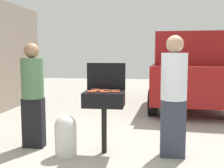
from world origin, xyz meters
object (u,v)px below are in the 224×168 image
at_px(hot_dog_4, 105,92).
at_px(propane_tank, 66,135).
at_px(bbq_grill, 104,101).
at_px(hot_dog_9, 105,90).
at_px(hot_dog_7, 113,91).
at_px(person_right, 174,92).
at_px(parked_minivan, 189,70).
at_px(hot_dog_10, 91,91).
at_px(hot_dog_11, 99,91).
at_px(hot_dog_12, 105,92).
at_px(hot_dog_5, 92,92).
at_px(hot_dog_8, 116,92).
at_px(hot_dog_3, 95,90).
at_px(hot_dog_1, 99,91).
at_px(hot_dog_2, 116,90).
at_px(hot_dog_6, 96,89).
at_px(hot_dog_0, 92,92).
at_px(person_left, 33,92).
at_px(hot_dog_13, 96,90).

relative_size(hot_dog_4, propane_tank, 0.21).
height_order(bbq_grill, hot_dog_9, hot_dog_9).
bearing_deg(propane_tank, hot_dog_7, 16.36).
xyz_separation_m(person_right, parked_minivan, (0.80, 4.10, 0.07)).
xyz_separation_m(hot_dog_10, hot_dog_11, (0.10, 0.09, 0.00)).
distance_m(hot_dog_10, hot_dog_12, 0.21).
height_order(hot_dog_5, hot_dog_8, same).
xyz_separation_m(hot_dog_3, propane_tank, (-0.40, -0.25, -0.63)).
height_order(hot_dog_1, hot_dog_2, same).
distance_m(hot_dog_11, person_right, 1.10).
bearing_deg(hot_dog_6, hot_dog_4, -56.18).
distance_m(hot_dog_0, person_left, 1.02).
distance_m(propane_tank, person_right, 1.69).
height_order(hot_dog_7, parked_minivan, parked_minivan).
relative_size(hot_dog_1, person_right, 0.07).
height_order(hot_dog_8, person_right, person_right).
bearing_deg(hot_dog_3, hot_dog_2, 0.87).
bearing_deg(hot_dog_10, hot_dog_3, 73.63).
relative_size(hot_dog_5, hot_dog_13, 1.00).
bearing_deg(hot_dog_8, hot_dog_3, 155.27).
height_order(hot_dog_1, hot_dog_11, same).
xyz_separation_m(hot_dog_3, person_left, (-1.02, 0.07, -0.05)).
xyz_separation_m(hot_dog_5, hot_dog_8, (0.35, 0.04, 0.00)).
xyz_separation_m(hot_dog_11, person_left, (-1.08, 0.10, -0.05)).
xyz_separation_m(hot_dog_11, hot_dog_13, (-0.06, 0.08, 0.00)).
bearing_deg(hot_dog_8, hot_dog_10, 174.91).
bearing_deg(person_right, hot_dog_1, -14.27).
xyz_separation_m(hot_dog_4, hot_dog_9, (-0.03, 0.23, 0.00)).
bearing_deg(propane_tank, hot_dog_1, 19.06).
relative_size(hot_dog_11, person_right, 0.07).
relative_size(hot_dog_7, hot_dog_10, 1.00).
bearing_deg(hot_dog_10, hot_dog_13, 77.36).
distance_m(hot_dog_7, person_right, 0.88).
relative_size(hot_dog_8, hot_dog_10, 1.00).
xyz_separation_m(hot_dog_6, hot_dog_11, (0.07, -0.11, 0.00)).
relative_size(hot_dog_9, person_left, 0.08).
bearing_deg(hot_dog_5, hot_dog_0, 102.60).
relative_size(hot_dog_2, parked_minivan, 0.03).
bearing_deg(hot_dog_8, person_right, 4.70).
relative_size(hot_dog_2, hot_dog_13, 1.00).
bearing_deg(hot_dog_11, hot_dog_2, 8.73).
height_order(hot_dog_2, hot_dog_12, same).
xyz_separation_m(hot_dog_9, hot_dog_10, (-0.19, -0.16, 0.00)).
relative_size(hot_dog_1, hot_dog_11, 1.00).
bearing_deg(hot_dog_9, hot_dog_7, -34.91).
xyz_separation_m(bbq_grill, propane_tank, (-0.54, -0.19, -0.47)).
xyz_separation_m(hot_dog_1, person_right, (1.08, -0.00, 0.00)).
relative_size(hot_dog_0, hot_dog_13, 1.00).
xyz_separation_m(hot_dog_3, hot_dog_7, (0.28, -0.05, 0.00)).
distance_m(hot_dog_1, hot_dog_2, 0.25).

